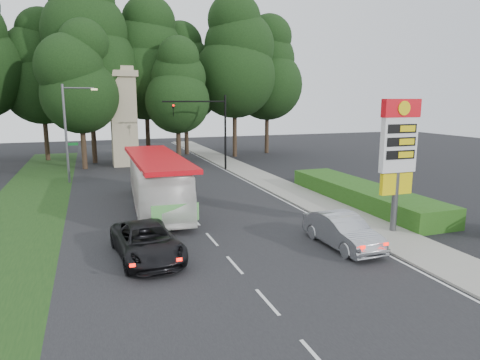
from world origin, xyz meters
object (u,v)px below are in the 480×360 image
object	(u,v)px
suv_charcoal	(147,242)
streetlight_signs	(68,129)
sedan_silver	(342,231)
traffic_signal_mast	(212,122)
monument	(124,116)
transit_bus	(157,182)
gas_station_pylon	(399,147)

from	to	relation	value
suv_charcoal	streetlight_signs	bearing A→B (deg)	95.32
streetlight_signs	sedan_silver	distance (m)	24.71
traffic_signal_mast	monument	bearing A→B (deg)	142.00
traffic_signal_mast	transit_bus	world-z (taller)	traffic_signal_mast
sedan_silver	suv_charcoal	bearing A→B (deg)	168.14
gas_station_pylon	monument	xyz separation A→B (m)	(-11.20, 28.01, 0.66)
transit_bus	traffic_signal_mast	bearing A→B (deg)	63.96
sedan_silver	suv_charcoal	size ratio (longest dim) A/B	0.88
gas_station_pylon	traffic_signal_mast	world-z (taller)	traffic_signal_mast
streetlight_signs	monument	distance (m)	9.44
gas_station_pylon	suv_charcoal	world-z (taller)	gas_station_pylon
streetlight_signs	suv_charcoal	xyz separation A→B (m)	(3.67, -19.43, -3.69)
sedan_silver	traffic_signal_mast	bearing A→B (deg)	87.77
transit_bus	sedan_silver	world-z (taller)	transit_bus
gas_station_pylon	sedan_silver	bearing A→B (deg)	-165.09
suv_charcoal	sedan_silver	bearing A→B (deg)	-15.45
streetlight_signs	suv_charcoal	world-z (taller)	streetlight_signs
monument	transit_bus	xyz separation A→B (m)	(0.43, -18.95, -3.42)
gas_station_pylon	streetlight_signs	bearing A→B (deg)	128.96
gas_station_pylon	traffic_signal_mast	xyz separation A→B (m)	(-3.52, 22.00, 0.22)
traffic_signal_mast	sedan_silver	size ratio (longest dim) A/B	1.52
transit_bus	streetlight_signs	bearing A→B (deg)	119.52
streetlight_signs	transit_bus	xyz separation A→B (m)	(5.42, -10.96, -2.76)
monument	sedan_silver	xyz separation A→B (m)	(7.50, -28.99, -4.33)
transit_bus	monument	bearing A→B (deg)	94.51
monument	transit_bus	distance (m)	19.26
suv_charcoal	traffic_signal_mast	bearing A→B (deg)	61.84
monument	suv_charcoal	world-z (taller)	monument
streetlight_signs	suv_charcoal	size ratio (longest dim) A/B	1.48
monument	suv_charcoal	distance (m)	27.80
monument	suv_charcoal	xyz separation A→B (m)	(-1.32, -27.43, -4.35)
streetlight_signs	transit_bus	size ratio (longest dim) A/B	0.66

